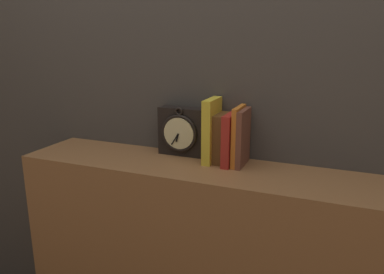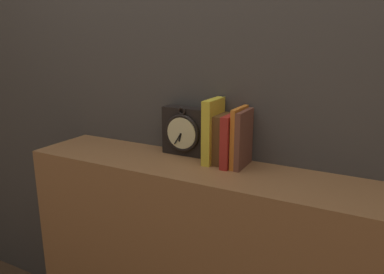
{
  "view_description": "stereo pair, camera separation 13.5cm",
  "coord_description": "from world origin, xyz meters",
  "px_view_note": "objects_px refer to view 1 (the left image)",
  "views": [
    {
      "loc": [
        0.49,
        -1.21,
        1.4
      ],
      "look_at": [
        0.0,
        0.0,
        1.05
      ],
      "focal_mm": 35.0,
      "sensor_mm": 36.0,
      "label": 1
    },
    {
      "loc": [
        0.61,
        -1.15,
        1.4
      ],
      "look_at": [
        0.0,
        0.0,
        1.05
      ],
      "focal_mm": 35.0,
      "sensor_mm": 36.0,
      "label": 2
    }
  ],
  "objects_px": {
    "book_slot3_orange": "(238,136)",
    "clock": "(182,131)",
    "book_slot2_red": "(231,139)",
    "book_slot4_brown": "(243,138)",
    "book_slot0_yellow": "(212,130)",
    "book_slot1_brown": "(222,138)"
  },
  "relations": [
    {
      "from": "book_slot3_orange",
      "to": "clock",
      "type": "bearing_deg",
      "value": 172.54
    },
    {
      "from": "clock",
      "to": "book_slot3_orange",
      "type": "xyz_separation_m",
      "value": [
        0.24,
        -0.03,
        0.01
      ]
    },
    {
      "from": "book_slot2_red",
      "to": "book_slot4_brown",
      "type": "bearing_deg",
      "value": 4.95
    },
    {
      "from": "clock",
      "to": "book_slot2_red",
      "type": "xyz_separation_m",
      "value": [
        0.21,
        -0.04,
        -0.0
      ]
    },
    {
      "from": "clock",
      "to": "book_slot0_yellow",
      "type": "bearing_deg",
      "value": -13.39
    },
    {
      "from": "book_slot3_orange",
      "to": "book_slot4_brown",
      "type": "distance_m",
      "value": 0.02
    },
    {
      "from": "clock",
      "to": "book_slot2_red",
      "type": "bearing_deg",
      "value": -9.94
    },
    {
      "from": "book_slot0_yellow",
      "to": "book_slot1_brown",
      "type": "height_order",
      "value": "book_slot0_yellow"
    },
    {
      "from": "book_slot2_red",
      "to": "book_slot3_orange",
      "type": "bearing_deg",
      "value": 12.04
    },
    {
      "from": "clock",
      "to": "book_slot3_orange",
      "type": "bearing_deg",
      "value": -7.46
    },
    {
      "from": "book_slot1_brown",
      "to": "book_slot3_orange",
      "type": "xyz_separation_m",
      "value": [
        0.07,
        -0.01,
        0.02
      ]
    },
    {
      "from": "book_slot2_red",
      "to": "book_slot1_brown",
      "type": "bearing_deg",
      "value": 159.43
    },
    {
      "from": "book_slot0_yellow",
      "to": "book_slot1_brown",
      "type": "xyz_separation_m",
      "value": [
        0.04,
        0.01,
        -0.03
      ]
    },
    {
      "from": "book_slot0_yellow",
      "to": "book_slot3_orange",
      "type": "distance_m",
      "value": 0.1
    },
    {
      "from": "clock",
      "to": "book_slot3_orange",
      "type": "height_order",
      "value": "book_slot3_orange"
    },
    {
      "from": "book_slot0_yellow",
      "to": "book_slot1_brown",
      "type": "bearing_deg",
      "value": 15.18
    },
    {
      "from": "book_slot1_brown",
      "to": "book_slot0_yellow",
      "type": "bearing_deg",
      "value": -164.82
    },
    {
      "from": "book_slot0_yellow",
      "to": "book_slot2_red",
      "type": "height_order",
      "value": "book_slot0_yellow"
    },
    {
      "from": "book_slot0_yellow",
      "to": "book_slot3_orange",
      "type": "relative_size",
      "value": 1.1
    },
    {
      "from": "book_slot0_yellow",
      "to": "book_slot4_brown",
      "type": "distance_m",
      "value": 0.12
    },
    {
      "from": "clock",
      "to": "book_slot3_orange",
      "type": "relative_size",
      "value": 0.92
    },
    {
      "from": "book_slot2_red",
      "to": "book_slot4_brown",
      "type": "height_order",
      "value": "book_slot4_brown"
    }
  ]
}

